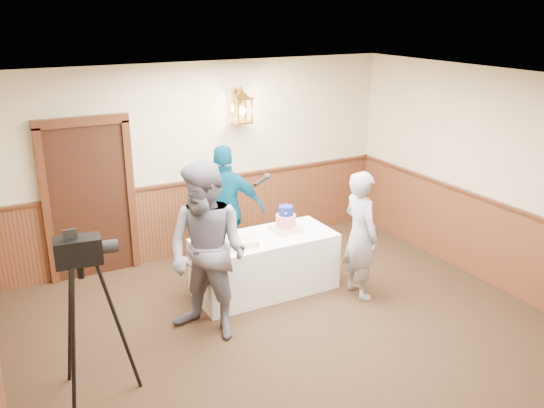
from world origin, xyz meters
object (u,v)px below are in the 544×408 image
Objects in this scene: baker at (360,235)px; sheet_cake_yellow at (241,243)px; tiered_cake at (286,221)px; tv_camera_rig at (88,329)px; sheet_cake_green at (213,242)px; interviewer at (208,252)px; assistant_p at (226,210)px; display_table at (265,264)px.

sheet_cake_yellow is at bearing 70.08° from baker.
tv_camera_rig reaches higher than tiered_cake.
sheet_cake_green is 0.14× the size of interviewer.
assistant_p is at bearing 126.74° from tiered_cake.
baker is at bearing 54.40° from interviewer.
interviewer is 1.21× the size of baker.
sheet_cake_yellow is at bearing 94.30° from interviewer.
interviewer is at bearing -140.87° from sheet_cake_yellow.
display_table is at bearing 57.97° from baker.
tv_camera_rig reaches higher than sheet_cake_yellow.
sheet_cake_yellow is 0.21× the size of assistant_p.
sheet_cake_green is (-1.01, 0.02, -0.10)m from tiered_cake.
tiered_cake is 0.19× the size of assistant_p.
sheet_cake_yellow is 0.23× the size of tv_camera_rig.
tiered_cake is at bearing 151.63° from assistant_p.
baker is (1.00, -0.66, 0.45)m from display_table.
display_table is 0.90× the size of interviewer.
sheet_cake_yellow is at bearing 33.71° from tv_camera_rig.
tiered_cake is at bearing 30.30° from tv_camera_rig.
tv_camera_rig is at bearing -156.12° from tiered_cake.
assistant_p reaches higher than tiered_cake.
interviewer is 2.03m from baker.
interviewer reaches higher than tiered_cake.
sheet_cake_yellow reaches higher than sheet_cake_green.
tv_camera_rig is (-1.40, -0.53, -0.27)m from interviewer.
sheet_cake_green is 2.15m from tv_camera_rig.
display_table is 1.11× the size of tv_camera_rig.
baker is (1.67, -0.74, 0.04)m from sheet_cake_green.
sheet_cake_green is 1.82m from baker.
sheet_cake_yellow is 1.42× the size of sheet_cake_green.
interviewer is at bearing -116.60° from sheet_cake_green.
assistant_p is at bearing 104.19° from display_table.
assistant_p is 2.95m from tv_camera_rig.
tiered_cake is (0.34, 0.05, 0.51)m from display_table.
sheet_cake_green is 0.17× the size of tv_camera_rig.
sheet_cake_green reaches higher than display_table.
display_table is 0.78m from sheet_cake_green.
baker is (1.39, -0.54, 0.03)m from sheet_cake_yellow.
sheet_cake_green is at bearing 118.57° from interviewer.
sheet_cake_green is 0.85m from assistant_p.
assistant_p is (-0.19, 0.77, 0.52)m from display_table.
display_table is 1.00× the size of assistant_p.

